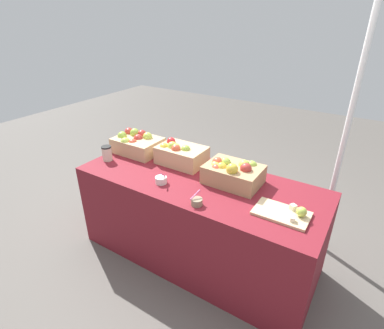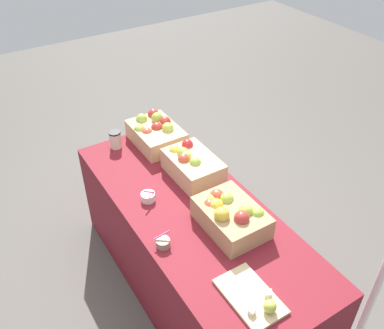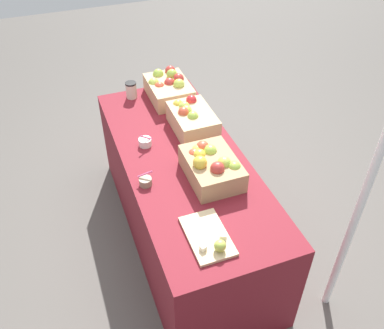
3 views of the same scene
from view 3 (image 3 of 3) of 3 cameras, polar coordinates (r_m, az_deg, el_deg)
The scene contains 10 objects.
ground_plane at distance 3.23m, azimuth -1.03°, elevation -9.21°, with size 10.00×10.00×0.00m, color #56514C.
table at distance 2.96m, azimuth -1.12°, elevation -4.55°, with size 1.90×0.76×0.74m, color maroon.
apple_crate_left at distance 3.29m, azimuth -3.17°, elevation 10.37°, with size 0.41×0.30×0.19m.
apple_crate_middle at distance 2.92m, azimuth -0.04°, elevation 6.18°, with size 0.39×0.27×0.19m.
apple_crate_right at distance 2.52m, azimuth 2.59°, elevation -0.16°, with size 0.40×0.29×0.20m.
cutting_board_front at distance 2.22m, azimuth 2.41°, elevation -9.88°, with size 0.34×0.21×0.08m.
sample_bowl_near at distance 2.52m, azimuth -6.33°, elevation -2.29°, with size 0.08×0.09×0.09m.
sample_bowl_mid at distance 2.82m, azimuth -6.37°, elevation 3.05°, with size 0.09×0.09×0.11m.
coffee_cup at distance 3.32m, azimuth -8.25°, elevation 9.97°, with size 0.08×0.08×0.13m.
tent_pole at distance 2.24m, azimuth 22.99°, elevation -1.85°, with size 0.04×0.04×2.14m, color white.
Camera 3 is at (1.99, -0.68, 2.46)m, focal length 39.31 mm.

